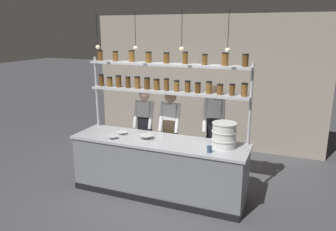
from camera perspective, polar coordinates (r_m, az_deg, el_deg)
The scene contains 13 objects.
ground_plane at distance 5.53m, azimuth -1.57°, elevation -13.32°, with size 40.00×40.00×0.00m, color #4C4C51.
back_wall at distance 7.37m, azimuth 6.33°, elevation 5.78°, with size 5.22×0.12×2.92m, color #9E9384.
prep_counter at distance 5.32m, azimuth -1.61°, elevation -8.97°, with size 2.82×0.76×0.92m.
spice_shelf_unit at distance 5.24m, azimuth -0.30°, elevation 6.02°, with size 2.70×0.28×2.28m.
chef_left at distance 5.99m, azimuth -4.05°, elevation -1.86°, with size 0.38×0.29×1.57m.
chef_center at distance 5.71m, azimuth 0.43°, elevation -2.45°, with size 0.37×0.29×1.59m.
chef_right at distance 5.52m, azimuth 7.91°, elevation -2.16°, with size 0.41×0.34×1.74m.
container_stack at distance 4.86m, azimuth 9.73°, elevation -3.36°, with size 0.36×0.36×0.37m.
prep_bowl_near_left at distance 5.46m, azimuth -8.04°, elevation -3.07°, with size 0.16×0.16×0.04m.
prep_bowl_center_front at distance 5.28m, azimuth -9.59°, elevation -3.78°, with size 0.16×0.16×0.04m.
prep_bowl_center_back at distance 5.21m, azimuth -3.83°, elevation -3.74°, with size 0.23×0.23×0.06m.
serving_cup_front at distance 4.67m, azimuth 7.22°, elevation -5.83°, with size 0.07×0.07×0.10m.
pendant_light_row at distance 4.88m, azimuth -1.79°, elevation 11.84°, with size 2.13×0.07×0.57m.
Camera 1 is at (1.96, -4.46, 2.61)m, focal length 35.00 mm.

